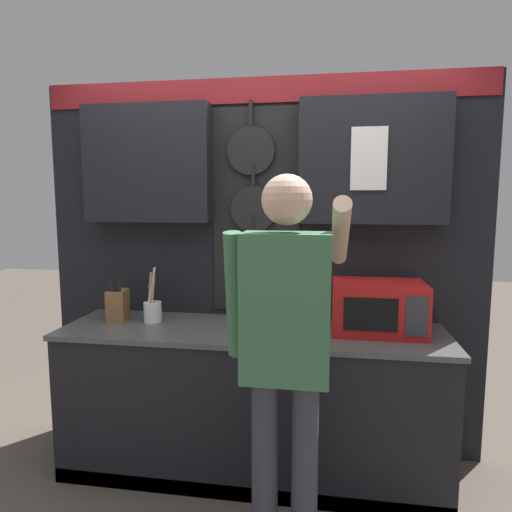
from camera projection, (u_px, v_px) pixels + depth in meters
The scene contains 7 objects.
ground_plane at pixel (252, 469), 2.79m from camera, with size 14.00×14.00×0.00m, color brown.
base_cabinet_counter at pixel (252, 401), 2.74m from camera, with size 2.26×0.65×0.89m.
back_wall_unit at pixel (260, 223), 2.88m from camera, with size 2.83×0.22×2.39m.
microwave at pixel (378, 307), 2.61m from camera, with size 0.52×0.37×0.29m.
knife_block at pixel (118, 305), 2.86m from camera, with size 0.13×0.16×0.27m.
utensil_crock at pixel (152, 309), 2.83m from camera, with size 0.11×0.11×0.35m.
person at pixel (286, 337), 1.99m from camera, with size 0.54×0.63×1.75m.
Camera 1 is at (0.44, -2.57, 1.65)m, focal length 32.00 mm.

